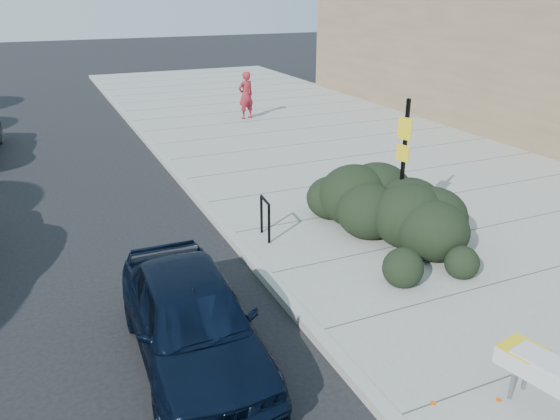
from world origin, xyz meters
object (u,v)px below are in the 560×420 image
Objects in this scene: bike_rack at (265,214)px; pedestrian at (246,95)px; sedan_navy at (192,319)px; sign_post at (403,159)px.

pedestrian reaches higher than bike_rack.
pedestrian reaches higher than sedan_navy.
bike_rack is at bearing 53.99° from sedan_navy.
sedan_navy is at bearing 52.40° from pedestrian.
pedestrian is at bearing 76.96° from bike_rack.
sedan_navy is 2.16× the size of pedestrian.
bike_rack is 3.11m from sign_post.
pedestrian is at bearing 68.38° from sign_post.
bike_rack is 0.31× the size of sign_post.
sedan_navy is (-2.47, -3.20, 0.02)m from bike_rack.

